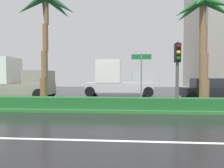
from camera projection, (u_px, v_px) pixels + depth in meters
ground_plane at (121, 105)px, 12.46m from camera, size 90.00×42.00×0.10m
near_lane_divider_stripe at (116, 141)px, 5.49m from camera, size 81.00×0.14×0.01m
median_strip at (121, 106)px, 11.46m from camera, size 85.50×4.00×0.15m
median_hedge at (120, 103)px, 10.05m from camera, size 76.50×0.70×0.60m
palm_tree_mid_left at (46, 12)px, 11.71m from camera, size 3.88×3.74×7.20m
palm_tree_centre_left at (203, 19)px, 11.01m from camera, size 3.67×3.64×6.73m
traffic_signal_median_right at (178, 63)px, 9.58m from camera, size 0.28×0.43×3.48m
street_name_sign at (141, 73)px, 10.48m from camera, size 1.10×0.08×3.00m
box_truck_lead at (13, 80)px, 15.90m from camera, size 6.40×2.64×3.46m
box_truck_following at (118, 80)px, 18.42m from camera, size 6.40×2.64×3.46m
car_in_traffic_leading at (209, 89)px, 15.22m from camera, size 4.30×2.02×1.72m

